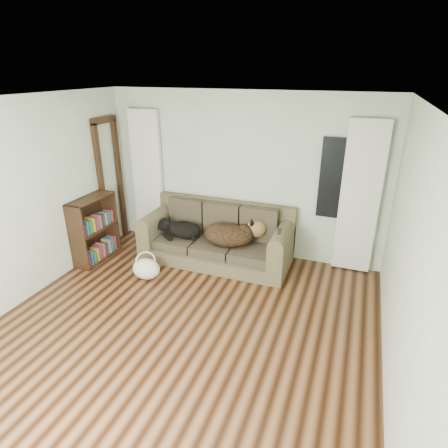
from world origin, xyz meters
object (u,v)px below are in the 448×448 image
(sofa, at_px, (216,235))
(bookshelf, at_px, (95,230))
(dog_black_lab, at_px, (182,229))
(dog_shepherd, at_px, (232,236))
(tote_bag, at_px, (146,268))

(sofa, distance_m, bookshelf, 1.94)
(dog_black_lab, bearing_deg, dog_shepherd, 13.61)
(dog_shepherd, bearing_deg, dog_black_lab, -5.98)
(dog_black_lab, relative_size, tote_bag, 1.41)
(dog_shepherd, distance_m, bookshelf, 2.20)
(sofa, relative_size, tote_bag, 5.62)
(bookshelf, bearing_deg, dog_shepherd, 9.25)
(dog_black_lab, distance_m, tote_bag, 0.92)
(sofa, relative_size, dog_shepherd, 2.94)
(sofa, bearing_deg, tote_bag, -130.58)
(tote_bag, bearing_deg, dog_shepherd, 39.71)
(dog_black_lab, xyz_separation_m, tote_bag, (-0.19, -0.84, -0.32))
(dog_shepherd, relative_size, bookshelf, 0.77)
(sofa, height_order, bookshelf, bookshelf)
(sofa, bearing_deg, bookshelf, -161.56)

